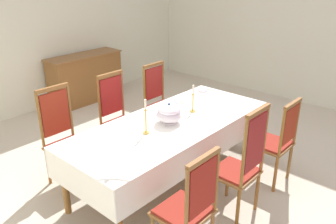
{
  "coord_description": "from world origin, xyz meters",
  "views": [
    {
      "loc": [
        -2.69,
        -2.6,
        2.4
      ],
      "look_at": [
        -0.12,
        -0.32,
        0.96
      ],
      "focal_mm": 37.04,
      "sensor_mm": 36.0,
      "label": 1
    }
  ],
  "objects_px": {
    "chair_north_a": "(64,137)",
    "chair_north_c": "(160,101)",
    "candlestick_west": "(146,120)",
    "soup_tureen": "(169,113)",
    "bowl_near_right": "(173,102)",
    "chair_south_a": "(189,206)",
    "bowl_near_left": "(203,90)",
    "spoon_primary": "(205,89)",
    "spoon_secondary": "(177,101)",
    "sideboard": "(86,78)",
    "chair_south_b": "(242,164)",
    "candlestick_east": "(193,101)",
    "dining_table": "(171,128)",
    "chair_south_c": "(277,140)",
    "chair_north_b": "(118,116)"
  },
  "relations": [
    {
      "from": "chair_south_c",
      "to": "candlestick_west",
      "type": "height_order",
      "value": "candlestick_west"
    },
    {
      "from": "bowl_near_right",
      "to": "spoon_primary",
      "type": "distance_m",
      "value": 0.75
    },
    {
      "from": "dining_table",
      "to": "sideboard",
      "type": "bearing_deg",
      "value": 72.02
    },
    {
      "from": "chair_north_a",
      "to": "candlestick_west",
      "type": "distance_m",
      "value": 1.07
    },
    {
      "from": "chair_south_a",
      "to": "spoon_primary",
      "type": "distance_m",
      "value": 2.4
    },
    {
      "from": "chair_north_b",
      "to": "bowl_near_right",
      "type": "xyz_separation_m",
      "value": [
        0.43,
        -0.58,
        0.22
      ]
    },
    {
      "from": "chair_north_a",
      "to": "spoon_primary",
      "type": "bearing_deg",
      "value": 164.86
    },
    {
      "from": "soup_tureen",
      "to": "bowl_near_right",
      "type": "relative_size",
      "value": 1.91
    },
    {
      "from": "candlestick_west",
      "to": "spoon_primary",
      "type": "distance_m",
      "value": 1.64
    },
    {
      "from": "chair_north_a",
      "to": "bowl_near_left",
      "type": "height_order",
      "value": "chair_north_a"
    },
    {
      "from": "soup_tureen",
      "to": "chair_north_b",
      "type": "bearing_deg",
      "value": 88.1
    },
    {
      "from": "spoon_primary",
      "to": "bowl_near_left",
      "type": "bearing_deg",
      "value": -169.82
    },
    {
      "from": "bowl_near_left",
      "to": "sideboard",
      "type": "distance_m",
      "value": 2.67
    },
    {
      "from": "chair_north_a",
      "to": "chair_north_c",
      "type": "bearing_deg",
      "value": 179.88
    },
    {
      "from": "chair_south_c",
      "to": "spoon_primary",
      "type": "xyz_separation_m",
      "value": [
        0.38,
        1.3,
        0.23
      ]
    },
    {
      "from": "chair_north_a",
      "to": "spoon_secondary",
      "type": "relative_size",
      "value": 6.65
    },
    {
      "from": "chair_north_a",
      "to": "chair_north_c",
      "type": "relative_size",
      "value": 1.05
    },
    {
      "from": "sideboard",
      "to": "bowl_near_left",
      "type": "bearing_deg",
      "value": 92.43
    },
    {
      "from": "chair_north_a",
      "to": "bowl_near_left",
      "type": "distance_m",
      "value": 2.0
    },
    {
      "from": "dining_table",
      "to": "candlestick_east",
      "type": "xyz_separation_m",
      "value": [
        0.4,
        -0.0,
        0.21
      ]
    },
    {
      "from": "chair_south_c",
      "to": "bowl_near_right",
      "type": "xyz_separation_m",
      "value": [
        -0.38,
        1.26,
        0.25
      ]
    },
    {
      "from": "chair_north_b",
      "to": "soup_tureen",
      "type": "xyz_separation_m",
      "value": [
        -0.03,
        -0.92,
        0.31
      ]
    },
    {
      "from": "spoon_primary",
      "to": "chair_north_c",
      "type": "bearing_deg",
      "value": 120.11
    },
    {
      "from": "chair_south_a",
      "to": "spoon_secondary",
      "type": "bearing_deg",
      "value": 43.38
    },
    {
      "from": "bowl_near_right",
      "to": "spoon_secondary",
      "type": "bearing_deg",
      "value": 13.07
    },
    {
      "from": "chair_south_a",
      "to": "bowl_near_left",
      "type": "bearing_deg",
      "value": 33.78
    },
    {
      "from": "spoon_primary",
      "to": "chair_north_a",
      "type": "bearing_deg",
      "value": 159.95
    },
    {
      "from": "chair_north_b",
      "to": "sideboard",
      "type": "xyz_separation_m",
      "value": [
        0.98,
        2.08,
        -0.13
      ]
    },
    {
      "from": "bowl_near_right",
      "to": "bowl_near_left",
      "type": "bearing_deg",
      "value": 1.11
    },
    {
      "from": "spoon_secondary",
      "to": "bowl_near_right",
      "type": "bearing_deg",
      "value": -156.54
    },
    {
      "from": "chair_north_c",
      "to": "dining_table",
      "type": "bearing_deg",
      "value": 48.79
    },
    {
      "from": "chair_north_c",
      "to": "chair_north_a",
      "type": "bearing_deg",
      "value": -0.12
    },
    {
      "from": "candlestick_east",
      "to": "bowl_near_right",
      "type": "height_order",
      "value": "candlestick_east"
    },
    {
      "from": "chair_south_b",
      "to": "sideboard",
      "type": "height_order",
      "value": "chair_south_b"
    },
    {
      "from": "chair_south_c",
      "to": "spoon_primary",
      "type": "distance_m",
      "value": 1.37
    },
    {
      "from": "chair_south_a",
      "to": "chair_south_b",
      "type": "xyz_separation_m",
      "value": [
        0.82,
        -0.01,
        0.04
      ]
    },
    {
      "from": "chair_south_a",
      "to": "bowl_near_right",
      "type": "height_order",
      "value": "chair_south_a"
    },
    {
      "from": "dining_table",
      "to": "chair_north_c",
      "type": "height_order",
      "value": "chair_north_c"
    },
    {
      "from": "chair_north_b",
      "to": "soup_tureen",
      "type": "relative_size",
      "value": 3.88
    },
    {
      "from": "dining_table",
      "to": "chair_south_c",
      "type": "relative_size",
      "value": 2.41
    },
    {
      "from": "soup_tureen",
      "to": "candlestick_east",
      "type": "relative_size",
      "value": 0.88
    },
    {
      "from": "chair_north_b",
      "to": "spoon_secondary",
      "type": "distance_m",
      "value": 0.8
    },
    {
      "from": "chair_north_c",
      "to": "spoon_primary",
      "type": "bearing_deg",
      "value": 125.02
    },
    {
      "from": "chair_south_b",
      "to": "chair_north_b",
      "type": "relative_size",
      "value": 1.06
    },
    {
      "from": "chair_south_b",
      "to": "soup_tureen",
      "type": "relative_size",
      "value": 4.11
    },
    {
      "from": "candlestick_west",
      "to": "chair_south_b",
      "type": "bearing_deg",
      "value": -66.85
    },
    {
      "from": "chair_north_a",
      "to": "candlestick_west",
      "type": "xyz_separation_m",
      "value": [
        0.42,
        -0.93,
        0.35
      ]
    },
    {
      "from": "chair_south_a",
      "to": "chair_south_c",
      "type": "relative_size",
      "value": 1.04
    },
    {
      "from": "chair_north_a",
      "to": "sideboard",
      "type": "distance_m",
      "value": 2.75
    },
    {
      "from": "candlestick_east",
      "to": "sideboard",
      "type": "relative_size",
      "value": 0.24
    }
  ]
}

